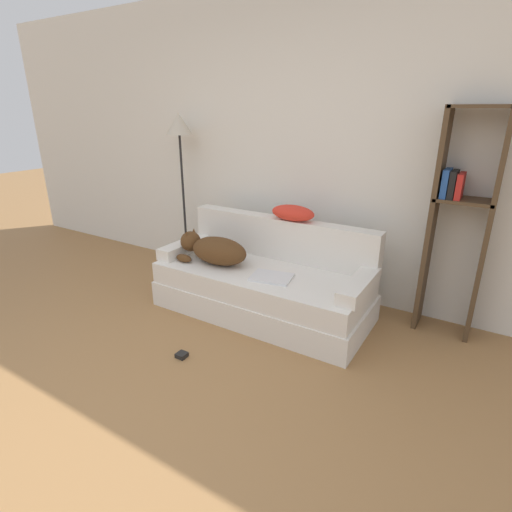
% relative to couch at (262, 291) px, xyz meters
% --- Properties ---
extents(ground_plane, '(20.00, 20.00, 0.00)m').
position_rel_couch_xyz_m(ground_plane, '(-0.06, -1.75, -0.20)').
color(ground_plane, '#9E7042').
extents(wall_back, '(8.13, 0.06, 2.70)m').
position_rel_couch_xyz_m(wall_back, '(-0.06, 0.71, 1.15)').
color(wall_back, silver).
rests_on(wall_back, ground_plane).
extents(couch, '(1.83, 0.81, 0.41)m').
position_rel_couch_xyz_m(couch, '(0.00, 0.00, 0.00)').
color(couch, silver).
rests_on(couch, ground_plane).
extents(couch_backrest, '(1.79, 0.15, 0.37)m').
position_rel_couch_xyz_m(couch_backrest, '(0.00, 0.33, 0.39)').
color(couch_backrest, silver).
rests_on(couch_backrest, couch).
extents(couch_arm_left, '(0.15, 0.62, 0.10)m').
position_rel_couch_xyz_m(couch_arm_left, '(-0.84, -0.01, 0.26)').
color(couch_arm_left, silver).
rests_on(couch_arm_left, couch).
extents(couch_arm_right, '(0.15, 0.62, 0.10)m').
position_rel_couch_xyz_m(couch_arm_right, '(0.84, -0.01, 0.26)').
color(couch_arm_right, silver).
rests_on(couch_arm_right, couch).
extents(dog, '(0.68, 0.32, 0.26)m').
position_rel_couch_xyz_m(dog, '(-0.44, -0.09, 0.33)').
color(dog, '#513319').
rests_on(dog, couch).
extents(laptop, '(0.36, 0.30, 0.02)m').
position_rel_couch_xyz_m(laptop, '(0.16, -0.12, 0.22)').
color(laptop, silver).
rests_on(laptop, couch).
extents(throw_pillow, '(0.39, 0.20, 0.13)m').
position_rel_couch_xyz_m(throw_pillow, '(0.12, 0.31, 0.64)').
color(throw_pillow, red).
rests_on(throw_pillow, couch_backrest).
extents(bookshelf, '(0.42, 0.26, 1.71)m').
position_rel_couch_xyz_m(bookshelf, '(1.38, 0.53, 0.75)').
color(bookshelf, '#4C3823').
rests_on(bookshelf, ground_plane).
extents(floor_lamp, '(0.28, 0.28, 1.64)m').
position_rel_couch_xyz_m(floor_lamp, '(-1.25, 0.47, 1.14)').
color(floor_lamp, '#232326').
rests_on(floor_lamp, ground_plane).
extents(power_adapter, '(0.07, 0.07, 0.03)m').
position_rel_couch_xyz_m(power_adapter, '(-0.14, -0.89, -0.18)').
color(power_adapter, black).
rests_on(power_adapter, ground_plane).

